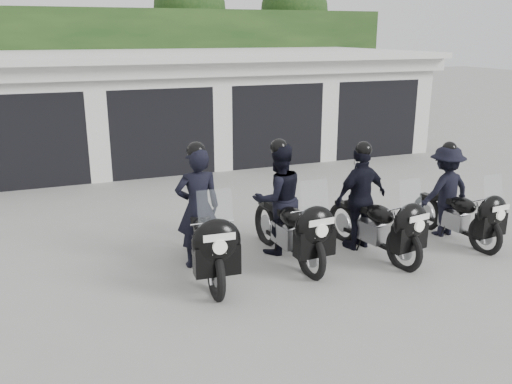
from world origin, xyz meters
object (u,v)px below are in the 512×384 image
object	(u,v)px
police_bike_c	(368,205)
police_bike_d	(452,197)
police_bike_b	(284,207)
police_bike_a	(203,223)

from	to	relation	value
police_bike_c	police_bike_d	distance (m)	1.71
police_bike_b	police_bike_d	world-z (taller)	police_bike_b
police_bike_b	police_bike_d	distance (m)	3.09
police_bike_b	police_bike_d	size ratio (longest dim) A/B	1.12
police_bike_b	police_bike_d	bearing A→B (deg)	-9.77
police_bike_a	police_bike_b	size ratio (longest dim) A/B	1.03
police_bike_d	police_bike_c	bearing A→B (deg)	174.95
police_bike_c	police_bike_d	bearing A→B (deg)	-9.75
police_bike_b	police_bike_c	bearing A→B (deg)	-17.23
police_bike_b	police_bike_c	distance (m)	1.40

